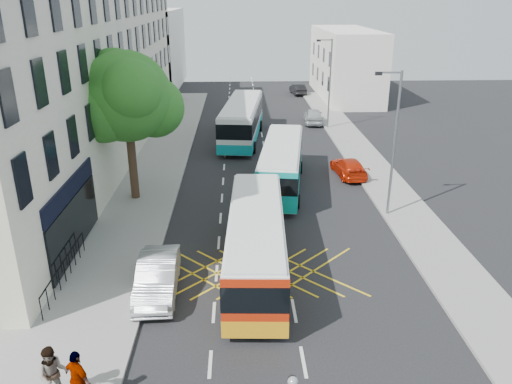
{
  "coord_description": "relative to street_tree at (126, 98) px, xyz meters",
  "views": [
    {
      "loc": [
        -2.14,
        -13.71,
        11.73
      ],
      "look_at": [
        -1.25,
        10.39,
        2.2
      ],
      "focal_mm": 35.0,
      "sensor_mm": 36.0,
      "label": 1
    }
  ],
  "objects": [
    {
      "name": "pavement_left",
      "position": [
        0.01,
        0.03,
        -6.22
      ],
      "size": [
        5.0,
        70.0,
        0.15
      ],
      "primitive_type": "cube",
      "color": "gray",
      "rests_on": "ground"
    },
    {
      "name": "pavement_right",
      "position": [
        16.01,
        0.03,
        -6.22
      ],
      "size": [
        3.0,
        70.0,
        0.15
      ],
      "primitive_type": "cube",
      "color": "gray",
      "rests_on": "ground"
    },
    {
      "name": "terrace_main",
      "position": [
        -5.49,
        9.52,
        0.46
      ],
      "size": [
        8.3,
        45.0,
        13.5
      ],
      "color": "beige",
      "rests_on": "ground"
    },
    {
      "name": "ground",
      "position": [
        8.51,
        -14.97,
        -6.29
      ],
      "size": [
        120.0,
        120.0,
        0.0
      ],
      "primitive_type": "plane",
      "color": "black",
      "rests_on": "ground"
    },
    {
      "name": "railings",
      "position": [
        -1.19,
        -9.67,
        -5.57
      ],
      "size": [
        0.08,
        5.6,
        1.14
      ],
      "primitive_type": null,
      "color": "black",
      "rests_on": "pavement_left"
    },
    {
      "name": "red_hatchback",
      "position": [
        14.01,
        3.87,
        -5.67
      ],
      "size": [
        2.14,
        4.42,
        1.24
      ],
      "primitive_type": "imported",
      "rotation": [
        0.0,
        0.0,
        3.24
      ],
      "color": "red",
      "rests_on": "ground"
    },
    {
      "name": "street_tree",
      "position": [
        0.0,
        0.0,
        0.0
      ],
      "size": [
        6.3,
        5.7,
        8.8
      ],
      "color": "#382619",
      "rests_on": "pavement_left"
    },
    {
      "name": "lamp_far",
      "position": [
        14.71,
        17.03,
        -1.68
      ],
      "size": [
        1.45,
        0.15,
        8.0
      ],
      "color": "slate",
      "rests_on": "pavement_right"
    },
    {
      "name": "distant_car_grey",
      "position": [
        6.8,
        26.4,
        -5.68
      ],
      "size": [
        2.32,
        4.54,
        1.23
      ],
      "primitive_type": "imported",
      "rotation": [
        0.0,
        0.0,
        0.06
      ],
      "color": "#42454A",
      "rests_on": "ground"
    },
    {
      "name": "distant_car_silver",
      "position": [
        13.75,
        19.18,
        -5.55
      ],
      "size": [
        2.1,
        4.46,
        1.48
      ],
      "primitive_type": "imported",
      "rotation": [
        0.0,
        0.0,
        3.06
      ],
      "color": "#ACB0B4",
      "rests_on": "ground"
    },
    {
      "name": "terrace_far",
      "position": [
        -5.49,
        40.03,
        -1.29
      ],
      "size": [
        8.0,
        20.0,
        10.0
      ],
      "primitive_type": "cube",
      "color": "silver",
      "rests_on": "ground"
    },
    {
      "name": "pedestrian_far",
      "position": [
        1.51,
        -16.73,
        -5.19
      ],
      "size": [
        1.17,
        1.04,
        1.91
      ],
      "primitive_type": "imported",
      "rotation": [
        0.0,
        0.0,
        2.51
      ],
      "color": "gray",
      "rests_on": "pavement_left"
    },
    {
      "name": "bus_near",
      "position": [
        7.1,
        -8.93,
        -4.75
      ],
      "size": [
        2.93,
        10.51,
        2.93
      ],
      "rotation": [
        0.0,
        0.0,
        -0.04
      ],
      "color": "silver",
      "rests_on": "ground"
    },
    {
      "name": "bus_far",
      "position": [
        6.72,
        13.42,
        -4.55
      ],
      "size": [
        4.07,
        12.03,
        3.32
      ],
      "rotation": [
        0.0,
        0.0,
        -0.12
      ],
      "color": "silver",
      "rests_on": "ground"
    },
    {
      "name": "distant_car_dark",
      "position": [
        14.01,
        34.58,
        -5.63
      ],
      "size": [
        1.89,
        4.14,
        1.32
      ],
      "primitive_type": "imported",
      "rotation": [
        0.0,
        0.0,
        3.27
      ],
      "color": "black",
      "rests_on": "ground"
    },
    {
      "name": "pedestrian_near",
      "position": [
        0.72,
        -16.56,
        -5.17
      ],
      "size": [
        1.13,
        1.01,
        1.94
      ],
      "primitive_type": "imported",
      "rotation": [
        0.0,
        0.0,
        0.34
      ],
      "color": "gray",
      "rests_on": "pavement_left"
    },
    {
      "name": "bus_mid",
      "position": [
        9.16,
        1.9,
        -4.76
      ],
      "size": [
        3.88,
        10.61,
        2.92
      ],
      "rotation": [
        0.0,
        0.0,
        -0.14
      ],
      "color": "silver",
      "rests_on": "ground"
    },
    {
      "name": "parked_car_silver",
      "position": [
        2.91,
        -10.44,
        -5.53
      ],
      "size": [
        1.78,
        4.67,
        1.52
      ],
      "primitive_type": "imported",
      "rotation": [
        0.0,
        0.0,
        0.04
      ],
      "color": "#B1B4B9",
      "rests_on": "ground"
    },
    {
      "name": "building_right",
      "position": [
        19.51,
        33.03,
        -2.29
      ],
      "size": [
        6.0,
        18.0,
        8.0
      ],
      "primitive_type": "cube",
      "color": "silver",
      "rests_on": "ground"
    },
    {
      "name": "lamp_near",
      "position": [
        14.71,
        -2.97,
        -1.68
      ],
      "size": [
        1.45,
        0.15,
        8.0
      ],
      "color": "slate",
      "rests_on": "pavement_right"
    }
  ]
}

